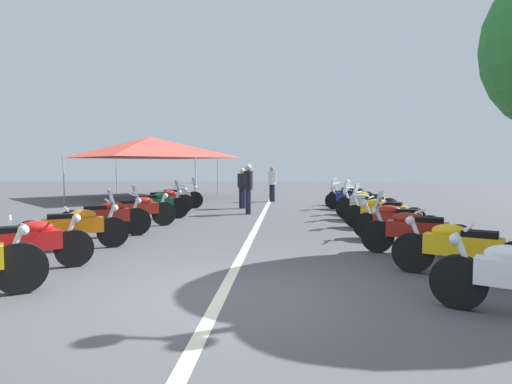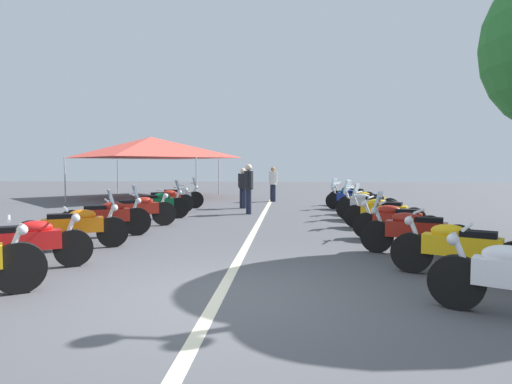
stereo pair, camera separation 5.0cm
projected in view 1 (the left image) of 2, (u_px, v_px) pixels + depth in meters
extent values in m
plane|color=#4C4C51|center=(220.00, 297.00, 5.52)|extent=(80.00, 80.00, 0.00)
cube|color=beige|center=(256.00, 228.00, 11.64)|extent=(26.82, 0.16, 0.01)
cylinder|color=black|center=(20.00, 268.00, 5.68)|extent=(0.50, 0.64, 0.68)
cylinder|color=silver|center=(14.00, 246.00, 5.63)|extent=(0.22, 0.28, 0.58)
cylinder|color=silver|center=(10.00, 219.00, 5.59)|extent=(0.54, 0.38, 0.04)
sphere|color=silver|center=(24.00, 230.00, 5.67)|extent=(0.14, 0.14, 0.14)
cylinder|color=black|center=(74.00, 248.00, 7.19)|extent=(0.45, 0.60, 0.62)
cube|color=red|center=(23.00, 241.00, 6.83)|extent=(0.84, 1.10, 0.30)
ellipsoid|color=red|center=(36.00, 228.00, 6.91)|extent=(0.50, 0.58, 0.22)
cube|color=black|center=(7.00, 231.00, 6.72)|extent=(0.48, 0.54, 0.12)
cylinder|color=silver|center=(70.00, 231.00, 7.15)|extent=(0.21, 0.28, 0.58)
cylinder|color=silver|center=(66.00, 209.00, 7.11)|extent=(0.55, 0.37, 0.04)
sphere|color=silver|center=(76.00, 218.00, 7.19)|extent=(0.14, 0.14, 0.14)
cylinder|color=black|center=(113.00, 232.00, 8.92)|extent=(0.43, 0.62, 0.63)
cylinder|color=black|center=(31.00, 237.00, 8.29)|extent=(0.43, 0.62, 0.63)
cube|color=orange|center=(73.00, 225.00, 8.60)|extent=(0.80, 1.14, 0.30)
ellipsoid|color=orange|center=(82.00, 215.00, 8.66)|extent=(0.48, 0.58, 0.22)
cube|color=black|center=(61.00, 217.00, 8.49)|extent=(0.46, 0.55, 0.12)
cylinder|color=silver|center=(109.00, 218.00, 8.88)|extent=(0.20, 0.29, 0.58)
cylinder|color=silver|center=(107.00, 200.00, 8.84)|extent=(0.56, 0.33, 0.04)
sphere|color=silver|center=(115.00, 208.00, 8.91)|extent=(0.14, 0.14, 0.14)
cylinder|color=silver|center=(48.00, 239.00, 8.59)|extent=(0.33, 0.52, 0.08)
cube|color=silver|center=(111.00, 197.00, 8.87)|extent=(0.37, 0.28, 0.32)
cylinder|color=black|center=(137.00, 221.00, 10.43)|extent=(0.45, 0.66, 0.68)
cylinder|color=black|center=(72.00, 225.00, 9.84)|extent=(0.45, 0.66, 0.68)
cube|color=maroon|center=(105.00, 216.00, 10.12)|extent=(0.77, 1.09, 0.30)
ellipsoid|color=maroon|center=(113.00, 207.00, 10.19)|extent=(0.48, 0.58, 0.22)
cube|color=black|center=(95.00, 208.00, 10.02)|extent=(0.46, 0.55, 0.12)
cylinder|color=silver|center=(134.00, 209.00, 10.39)|extent=(0.20, 0.29, 0.58)
cylinder|color=silver|center=(132.00, 194.00, 10.35)|extent=(0.56, 0.33, 0.04)
sphere|color=silver|center=(138.00, 201.00, 10.42)|extent=(0.14, 0.14, 0.14)
cylinder|color=silver|center=(85.00, 228.00, 10.13)|extent=(0.33, 0.52, 0.08)
cube|color=silver|center=(135.00, 191.00, 10.38)|extent=(0.37, 0.28, 0.32)
cylinder|color=black|center=(164.00, 214.00, 12.17)|extent=(0.48, 0.64, 0.67)
cylinder|color=black|center=(108.00, 217.00, 11.46)|extent=(0.48, 0.64, 0.67)
cube|color=maroon|center=(137.00, 209.00, 11.81)|extent=(0.85, 1.12, 0.30)
ellipsoid|color=maroon|center=(143.00, 201.00, 11.88)|extent=(0.50, 0.58, 0.22)
cube|color=black|center=(128.00, 202.00, 11.69)|extent=(0.48, 0.54, 0.12)
cylinder|color=silver|center=(162.00, 203.00, 12.13)|extent=(0.21, 0.28, 0.58)
cylinder|color=silver|center=(160.00, 190.00, 12.09)|extent=(0.54, 0.37, 0.04)
sphere|color=silver|center=(165.00, 196.00, 12.17)|extent=(0.14, 0.14, 0.14)
cylinder|color=silver|center=(119.00, 219.00, 11.77)|extent=(0.36, 0.51, 0.08)
cylinder|color=black|center=(178.00, 208.00, 13.86)|extent=(0.41, 0.67, 0.67)
cylinder|color=black|center=(133.00, 209.00, 13.37)|extent=(0.41, 0.67, 0.67)
cube|color=#0C592D|center=(156.00, 203.00, 13.60)|extent=(0.70, 1.08, 0.30)
ellipsoid|color=#0C592D|center=(162.00, 196.00, 13.66)|extent=(0.45, 0.58, 0.22)
cube|color=black|center=(149.00, 197.00, 13.52)|extent=(0.44, 0.54, 0.12)
cylinder|color=silver|center=(176.00, 199.00, 13.82)|extent=(0.19, 0.29, 0.58)
cylinder|color=silver|center=(175.00, 187.00, 13.79)|extent=(0.58, 0.30, 0.04)
sphere|color=silver|center=(180.00, 192.00, 13.85)|extent=(0.14, 0.14, 0.14)
cylinder|color=silver|center=(142.00, 212.00, 13.64)|extent=(0.30, 0.53, 0.08)
cube|color=silver|center=(177.00, 185.00, 13.81)|extent=(0.38, 0.26, 0.32)
cylinder|color=black|center=(184.00, 203.00, 15.65)|extent=(0.45, 0.64, 0.65)
cylinder|color=black|center=(143.00, 205.00, 15.01)|extent=(0.45, 0.64, 0.65)
cube|color=maroon|center=(164.00, 199.00, 15.32)|extent=(0.80, 1.12, 0.30)
ellipsoid|color=maroon|center=(169.00, 193.00, 15.39)|extent=(0.48, 0.58, 0.22)
cube|color=black|center=(158.00, 194.00, 15.22)|extent=(0.46, 0.55, 0.12)
cylinder|color=silver|center=(183.00, 195.00, 15.61)|extent=(0.20, 0.29, 0.58)
cylinder|color=silver|center=(181.00, 185.00, 15.57)|extent=(0.56, 0.34, 0.04)
sphere|color=silver|center=(185.00, 189.00, 15.64)|extent=(0.14, 0.14, 0.14)
cylinder|color=silver|center=(150.00, 207.00, 15.31)|extent=(0.34, 0.52, 0.08)
cylinder|color=black|center=(194.00, 200.00, 17.13)|extent=(0.39, 0.67, 0.67)
cylinder|color=black|center=(157.00, 201.00, 16.65)|extent=(0.39, 0.67, 0.67)
cube|color=silver|center=(176.00, 196.00, 16.88)|extent=(0.70, 1.14, 0.30)
ellipsoid|color=silver|center=(180.00, 191.00, 16.93)|extent=(0.44, 0.58, 0.22)
cube|color=black|center=(170.00, 191.00, 16.80)|extent=(0.43, 0.54, 0.12)
cylinder|color=silver|center=(193.00, 192.00, 17.09)|extent=(0.18, 0.29, 0.58)
cylinder|color=silver|center=(192.00, 183.00, 17.06)|extent=(0.59, 0.28, 0.04)
sphere|color=silver|center=(196.00, 187.00, 17.12)|extent=(0.14, 0.14, 0.14)
cylinder|color=silver|center=(164.00, 203.00, 16.93)|extent=(0.29, 0.54, 0.08)
cube|color=silver|center=(194.00, 181.00, 17.08)|extent=(0.38, 0.25, 0.32)
cylinder|color=black|center=(459.00, 282.00, 5.08)|extent=(0.44, 0.62, 0.64)
ellipsoid|color=white|center=(510.00, 255.00, 4.77)|extent=(0.48, 0.58, 0.22)
cylinder|color=silver|center=(465.00, 257.00, 5.03)|extent=(0.20, 0.29, 0.58)
cylinder|color=silver|center=(470.00, 227.00, 4.98)|extent=(0.56, 0.34, 0.04)
sphere|color=silver|center=(455.00, 239.00, 5.08)|extent=(0.14, 0.14, 0.14)
cylinder|color=black|center=(413.00, 253.00, 6.81)|extent=(0.43, 0.62, 0.63)
cube|color=#EAB214|center=(463.00, 246.00, 6.41)|extent=(0.77, 1.09, 0.30)
ellipsoid|color=#EAB214|center=(450.00, 231.00, 6.49)|extent=(0.48, 0.58, 0.22)
cube|color=black|center=(480.00, 235.00, 6.28)|extent=(0.46, 0.55, 0.12)
cylinder|color=silver|center=(417.00, 234.00, 6.76)|extent=(0.20, 0.29, 0.58)
cylinder|color=silver|center=(420.00, 211.00, 6.71)|extent=(0.56, 0.33, 0.04)
sphere|color=silver|center=(410.00, 221.00, 6.81)|extent=(0.14, 0.14, 0.14)
cylinder|color=silver|center=(494.00, 270.00, 6.04)|extent=(0.34, 0.52, 0.08)
cylinder|color=black|center=(378.00, 236.00, 8.39)|extent=(0.35, 0.63, 0.62)
cylinder|color=black|center=(459.00, 242.00, 7.79)|extent=(0.35, 0.63, 0.62)
cube|color=maroon|center=(417.00, 229.00, 8.08)|extent=(0.65, 1.11, 0.30)
ellipsoid|color=maroon|center=(407.00, 218.00, 8.14)|extent=(0.43, 0.58, 0.22)
cube|color=black|center=(430.00, 221.00, 7.97)|extent=(0.41, 0.54, 0.12)
cylinder|color=silver|center=(381.00, 221.00, 8.35)|extent=(0.17, 0.30, 0.58)
cylinder|color=silver|center=(383.00, 203.00, 8.31)|extent=(0.59, 0.26, 0.04)
sphere|color=silver|center=(375.00, 211.00, 8.38)|extent=(0.14, 0.14, 0.14)
cylinder|color=silver|center=(441.00, 247.00, 7.75)|extent=(0.27, 0.54, 0.08)
cube|color=silver|center=(379.00, 199.00, 8.34)|extent=(0.38, 0.24, 0.32)
cylinder|color=black|center=(366.00, 225.00, 10.03)|extent=(0.34, 0.61, 0.60)
cylinder|color=black|center=(430.00, 229.00, 9.47)|extent=(0.34, 0.61, 0.60)
cube|color=maroon|center=(397.00, 219.00, 9.74)|extent=(0.62, 1.08, 0.30)
ellipsoid|color=maroon|center=(389.00, 210.00, 9.80)|extent=(0.42, 0.58, 0.22)
cube|color=black|center=(408.00, 212.00, 9.63)|extent=(0.41, 0.54, 0.12)
cylinder|color=silver|center=(369.00, 213.00, 9.98)|extent=(0.16, 0.30, 0.58)
cylinder|color=silver|center=(371.00, 197.00, 9.95)|extent=(0.60, 0.25, 0.04)
sphere|color=silver|center=(364.00, 204.00, 10.02)|extent=(0.14, 0.14, 0.14)
cylinder|color=silver|center=(416.00, 233.00, 9.42)|extent=(0.26, 0.54, 0.08)
cylinder|color=black|center=(355.00, 216.00, 11.83)|extent=(0.37, 0.62, 0.62)
cylinder|color=black|center=(414.00, 219.00, 11.13)|extent=(0.37, 0.62, 0.62)
cube|color=#EAB214|center=(384.00, 211.00, 11.47)|extent=(0.72, 1.18, 0.30)
ellipsoid|color=#EAB214|center=(377.00, 203.00, 11.54)|extent=(0.44, 0.58, 0.22)
cube|color=black|center=(392.00, 204.00, 11.36)|extent=(0.43, 0.54, 0.12)
cylinder|color=silver|center=(357.00, 205.00, 11.79)|extent=(0.18, 0.29, 0.58)
cylinder|color=silver|center=(359.00, 192.00, 11.75)|extent=(0.59, 0.28, 0.04)
sphere|color=silver|center=(353.00, 198.00, 11.82)|extent=(0.14, 0.14, 0.14)
cylinder|color=silver|center=(400.00, 223.00, 11.11)|extent=(0.29, 0.54, 0.08)
cube|color=silver|center=(356.00, 189.00, 11.78)|extent=(0.38, 0.25, 0.32)
cylinder|color=black|center=(347.00, 209.00, 13.54)|extent=(0.47, 0.65, 0.68)
cylinder|color=black|center=(389.00, 211.00, 12.77)|extent=(0.47, 0.65, 0.68)
cube|color=silver|center=(367.00, 204.00, 13.15)|extent=(0.77, 1.03, 0.30)
ellipsoid|color=silver|center=(362.00, 197.00, 13.24)|extent=(0.49, 0.58, 0.22)
cube|color=black|center=(375.00, 198.00, 13.01)|extent=(0.47, 0.55, 0.12)
cylinder|color=silver|center=(348.00, 199.00, 13.49)|extent=(0.21, 0.28, 0.58)
cylinder|color=silver|center=(350.00, 188.00, 13.45)|extent=(0.55, 0.35, 0.04)
sphere|color=silver|center=(345.00, 193.00, 13.54)|extent=(0.14, 0.14, 0.14)
cylinder|color=silver|center=(378.00, 215.00, 12.78)|extent=(0.35, 0.51, 0.08)
cube|color=silver|center=(347.00, 185.00, 13.49)|extent=(0.37, 0.29, 0.32)
cylinder|color=black|center=(346.00, 205.00, 15.00)|extent=(0.42, 0.62, 0.63)
cylinder|color=black|center=(389.00, 207.00, 14.21)|extent=(0.42, 0.62, 0.63)
cube|color=#EAB214|center=(367.00, 201.00, 14.59)|extent=(0.78, 1.13, 0.30)
ellipsoid|color=#EAB214|center=(362.00, 195.00, 14.68)|extent=(0.47, 0.58, 0.22)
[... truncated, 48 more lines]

